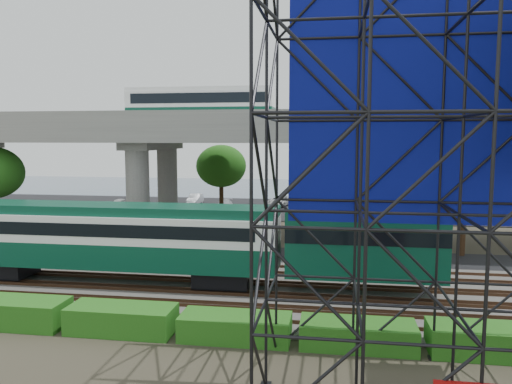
# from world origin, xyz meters

# --- Properties ---
(ground) EXTENTS (140.00, 140.00, 0.00)m
(ground) POSITION_xyz_m (0.00, 0.00, 0.00)
(ground) COLOR #474233
(ground) RESTS_ON ground
(ballast_bed) EXTENTS (90.00, 12.00, 0.20)m
(ballast_bed) POSITION_xyz_m (0.00, 2.00, 0.10)
(ballast_bed) COLOR slate
(ballast_bed) RESTS_ON ground
(service_road) EXTENTS (90.00, 5.00, 0.08)m
(service_road) POSITION_xyz_m (0.00, 10.50, 0.04)
(service_road) COLOR black
(service_road) RESTS_ON ground
(parking_lot) EXTENTS (90.00, 18.00, 0.08)m
(parking_lot) POSITION_xyz_m (0.00, 34.00, 0.04)
(parking_lot) COLOR black
(parking_lot) RESTS_ON ground
(harbor_water) EXTENTS (140.00, 40.00, 0.03)m
(harbor_water) POSITION_xyz_m (0.00, 56.00, 0.01)
(harbor_water) COLOR #40546A
(harbor_water) RESTS_ON ground
(rail_tracks) EXTENTS (90.00, 9.52, 0.16)m
(rail_tracks) POSITION_xyz_m (0.00, 2.00, 0.28)
(rail_tracks) COLOR #472D1E
(rail_tracks) RESTS_ON ballast_bed
(commuter_train) EXTENTS (29.30, 3.06, 4.30)m
(commuter_train) POSITION_xyz_m (-5.30, 2.00, 2.88)
(commuter_train) COLOR black
(commuter_train) RESTS_ON rail_tracks
(overpass) EXTENTS (80.00, 12.00, 12.40)m
(overpass) POSITION_xyz_m (-0.43, 16.00, 8.21)
(overpass) COLOR #9E9B93
(overpass) RESTS_ON ground
(scaffold_tower) EXTENTS (9.36, 6.36, 15.00)m
(scaffold_tower) POSITION_xyz_m (7.30, -7.98, 7.47)
(scaffold_tower) COLOR black
(scaffold_tower) RESTS_ON ground
(hedge_strip) EXTENTS (34.60, 1.80, 1.20)m
(hedge_strip) POSITION_xyz_m (1.01, -4.30, 0.56)
(hedge_strip) COLOR #1C6016
(hedge_strip) RESTS_ON ground
(trees) EXTENTS (40.94, 16.94, 7.69)m
(trees) POSITION_xyz_m (-4.67, 16.17, 5.57)
(trees) COLOR #382314
(trees) RESTS_ON ground
(suv) EXTENTS (6.02, 4.14, 1.53)m
(suv) POSITION_xyz_m (-11.50, 9.56, 0.84)
(suv) COLOR black
(suv) RESTS_ON service_road
(parked_cars) EXTENTS (39.95, 9.65, 1.30)m
(parked_cars) POSITION_xyz_m (0.23, 33.85, 0.68)
(parked_cars) COLOR silver
(parked_cars) RESTS_ON parking_lot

